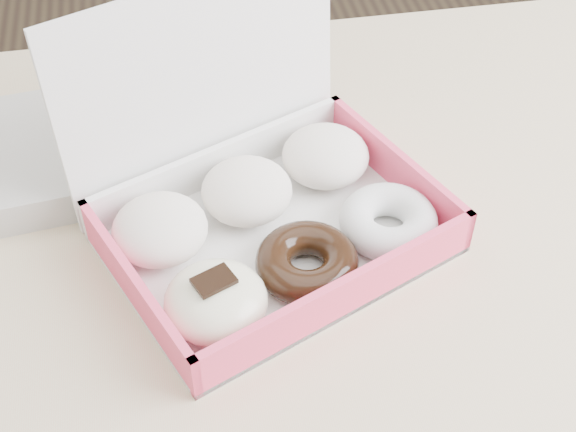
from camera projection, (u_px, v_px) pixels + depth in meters
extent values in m
cube|color=tan|center=(286.00, 242.00, 0.86)|extent=(1.20, 0.80, 0.04)
cylinder|color=tan|center=(553.00, 207.00, 1.44)|extent=(0.05, 0.05, 0.71)
cube|color=white|center=(276.00, 243.00, 0.83)|extent=(0.39, 0.34, 0.01)
cube|color=#F94669|center=(342.00, 299.00, 0.75)|extent=(0.30, 0.14, 0.05)
cube|color=white|center=(219.00, 165.00, 0.88)|extent=(0.30, 0.14, 0.05)
cube|color=#F94669|center=(136.00, 293.00, 0.75)|extent=(0.10, 0.22, 0.05)
cube|color=#F94669|center=(396.00, 170.00, 0.88)|extent=(0.10, 0.22, 0.05)
cube|color=white|center=(203.00, 87.00, 0.83)|extent=(0.30, 0.15, 0.24)
ellipsoid|color=silver|center=(160.00, 229.00, 0.80)|extent=(0.13, 0.13, 0.05)
ellipsoid|color=silver|center=(247.00, 191.00, 0.84)|extent=(0.13, 0.13, 0.05)
ellipsoid|color=silver|center=(325.00, 156.00, 0.88)|extent=(0.13, 0.13, 0.05)
ellipsoid|color=beige|center=(216.00, 301.00, 0.74)|extent=(0.13, 0.13, 0.05)
cube|color=black|center=(214.00, 281.00, 0.72)|extent=(0.04, 0.04, 0.00)
torus|color=black|center=(307.00, 262.00, 0.78)|extent=(0.13, 0.13, 0.04)
torus|color=white|center=(388.00, 221.00, 0.82)|extent=(0.13, 0.13, 0.04)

